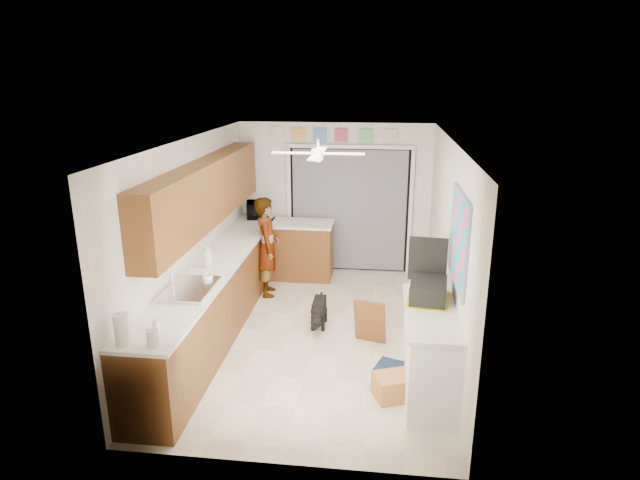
{
  "coord_description": "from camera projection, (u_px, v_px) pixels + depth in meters",
  "views": [
    {
      "loc": [
        0.8,
        -6.29,
        3.24
      ],
      "look_at": [
        0.0,
        0.4,
        1.15
      ],
      "focal_mm": 30.0,
      "sensor_mm": 36.0,
      "label": 1
    }
  ],
  "objects": [
    {
      "name": "soap_bottle",
      "position": [
        207.0,
        255.0,
        6.65
      ],
      "size": [
        0.15,
        0.15,
        0.3
      ],
      "primitive_type": "imported",
      "rotation": [
        0.0,
        0.0,
        0.43
      ],
      "color": "silver",
      "rests_on": "left_countertop"
    },
    {
      "name": "left_base_cabinets",
      "position": [
        218.0,
        296.0,
        7.03
      ],
      "size": [
        0.6,
        4.8,
        0.9
      ],
      "primitive_type": "cube",
      "color": "brown",
      "rests_on": "floor"
    },
    {
      "name": "peninsula_top",
      "position": [
        301.0,
        224.0,
        8.7
      ],
      "size": [
        1.04,
        0.64,
        0.04
      ],
      "primitive_type": "cube",
      "color": "white",
      "rests_on": "peninsula_base"
    },
    {
      "name": "paper_towel_roll",
      "position": [
        121.0,
        329.0,
        4.72
      ],
      "size": [
        0.17,
        0.17,
        0.29
      ],
      "primitive_type": "cylinder",
      "rotation": [
        0.0,
        0.0,
        0.33
      ],
      "color": "white",
      "rests_on": "left_countertop"
    },
    {
      "name": "microwave",
      "position": [
        256.0,
        210.0,
        8.98
      ],
      "size": [
        0.42,
        0.52,
        0.26
      ],
      "primitive_type": "imported",
      "rotation": [
        0.0,
        0.0,
        1.81
      ],
      "color": "black",
      "rests_on": "left_countertop"
    },
    {
      "name": "man",
      "position": [
        267.0,
        247.0,
        8.04
      ],
      "size": [
        0.47,
        0.62,
        1.53
      ],
      "primitive_type": "imported",
      "rotation": [
        0.0,
        0.0,
        1.77
      ],
      "color": "white",
      "rests_on": "floor"
    },
    {
      "name": "jar_b",
      "position": [
        156.0,
        325.0,
        5.0
      ],
      "size": [
        0.09,
        0.09,
        0.11
      ],
      "primitive_type": "cylinder",
      "rotation": [
        0.0,
        0.0,
        -0.31
      ],
      "color": "silver",
      "rests_on": "left_countertop"
    },
    {
      "name": "header_frame_1",
      "position": [
        320.0,
        135.0,
        8.71
      ],
      "size": [
        0.22,
        0.02,
        0.22
      ],
      "primitive_type": "cube",
      "color": "#5085D7",
      "rests_on": "wall_back"
    },
    {
      "name": "ceiling_fan",
      "position": [
        318.0,
        153.0,
        6.52
      ],
      "size": [
        1.14,
        1.14,
        0.24
      ],
      "primitive_type": "cube",
      "color": "white",
      "rests_on": "ceiling"
    },
    {
      "name": "dog",
      "position": [
        319.0,
        311.0,
        7.14
      ],
      "size": [
        0.23,
        0.54,
        0.43
      ],
      "primitive_type": "cube",
      "rotation": [
        0.0,
        0.0,
        -0.0
      ],
      "color": "black",
      "rests_on": "floor"
    },
    {
      "name": "ceiling",
      "position": [
        316.0,
        140.0,
        6.28
      ],
      "size": [
        5.0,
        5.0,
        0.0
      ],
      "primitive_type": "plane",
      "rotation": [
        3.14,
        0.0,
        0.0
      ],
      "color": "white",
      "rests_on": "ground"
    },
    {
      "name": "suitcase",
      "position": [
        428.0,
        290.0,
        5.67
      ],
      "size": [
        0.43,
        0.54,
        0.21
      ],
      "primitive_type": "cube",
      "rotation": [
        0.0,
        0.0,
        -0.12
      ],
      "color": "black",
      "rests_on": "right_counter_top"
    },
    {
      "name": "right_counter_base",
      "position": [
        430.0,
        353.0,
        5.59
      ],
      "size": [
        0.5,
        1.4,
        0.9
      ],
      "primitive_type": "cube",
      "color": "white",
      "rests_on": "floor"
    },
    {
      "name": "cup",
      "position": [
        208.0,
        278.0,
        6.18
      ],
      "size": [
        0.12,
        0.12,
        0.09
      ],
      "primitive_type": "imported",
      "rotation": [
        0.0,
        0.0,
        0.07
      ],
      "color": "white",
      "rests_on": "left_countertop"
    },
    {
      "name": "upper_cabinets",
      "position": [
        207.0,
        192.0,
        6.84
      ],
      "size": [
        0.32,
        4.0,
        0.8
      ],
      "primitive_type": "cube",
      "color": "brown",
      "rests_on": "wall_left"
    },
    {
      "name": "left_countertop",
      "position": [
        217.0,
        263.0,
        6.89
      ],
      "size": [
        0.62,
        4.8,
        0.04
      ],
      "primitive_type": "cube",
      "color": "white",
      "rests_on": "left_base_cabinets"
    },
    {
      "name": "curtain_panel",
      "position": [
        349.0,
        211.0,
        8.98
      ],
      "size": [
        1.9,
        0.03,
        2.05
      ],
      "primitive_type": "cube",
      "color": "gray",
      "rests_on": "wall_back"
    },
    {
      "name": "wall_left",
      "position": [
        192.0,
        237.0,
        6.83
      ],
      "size": [
        0.0,
        5.0,
        5.0
      ],
      "primitive_type": "plane",
      "rotation": [
        1.57,
        0.0,
        1.57
      ],
      "color": "white",
      "rests_on": "ground"
    },
    {
      "name": "back_opening_recess",
      "position": [
        349.0,
        210.0,
        9.02
      ],
      "size": [
        2.0,
        0.06,
        2.1
      ],
      "primitive_type": "cube",
      "color": "black",
      "rests_on": "wall_back"
    },
    {
      "name": "sink_basin",
      "position": [
        190.0,
        290.0,
        5.93
      ],
      "size": [
        0.5,
        0.76,
        0.06
      ],
      "primitive_type": "cube",
      "color": "silver",
      "rests_on": "left_countertop"
    },
    {
      "name": "faucet",
      "position": [
        173.0,
        281.0,
        5.92
      ],
      "size": [
        0.03,
        0.03,
        0.22
      ],
      "primitive_type": "cylinder",
      "color": "silver",
      "rests_on": "left_countertop"
    },
    {
      "name": "route66_sign",
      "position": [
        278.0,
        134.0,
        8.79
      ],
      "size": [
        0.22,
        0.02,
        0.26
      ],
      "primitive_type": "cube",
      "color": "silver",
      "rests_on": "wall_back"
    },
    {
      "name": "header_frame_3",
      "position": [
        366.0,
        136.0,
        8.62
      ],
      "size": [
        0.22,
        0.02,
        0.22
      ],
      "primitive_type": "cube",
      "color": "#6EC076",
      "rests_on": "wall_back"
    },
    {
      "name": "wall_front",
      "position": [
        277.0,
        334.0,
        4.27
      ],
      "size": [
        3.2,
        0.0,
        3.2
      ],
      "primitive_type": "plane",
      "rotation": [
        -1.57,
        0.0,
        0.0
      ],
      "color": "white",
      "rests_on": "ground"
    },
    {
      "name": "suitcase_rim",
      "position": [
        428.0,
        300.0,
        5.7
      ],
      "size": [
        0.51,
        0.63,
        0.02
      ],
      "primitive_type": "cube",
      "rotation": [
        0.0,
        0.0,
        -0.12
      ],
      "color": "yellow",
      "rests_on": "suitcase"
    },
    {
      "name": "suitcase_lid",
      "position": [
        428.0,
        259.0,
        5.87
      ],
      "size": [
        0.42,
        0.08,
        0.5
      ],
      "primitive_type": "cube",
      "rotation": [
        0.0,
        0.0,
        -0.12
      ],
      "color": "black",
      "rests_on": "suitcase"
    },
    {
      "name": "right_counter_top",
      "position": [
        432.0,
        312.0,
        5.45
      ],
      "size": [
        0.54,
        1.44,
        0.04
      ],
      "primitive_type": "cube",
      "color": "white",
      "rests_on": "right_counter_base"
    },
    {
      "name": "peninsula_base",
      "position": [
        302.0,
        251.0,
        8.84
      ],
      "size": [
        1.0,
        0.6,
        0.9
      ],
      "primitive_type": "cube",
      "color": "brown",
      "rests_on": "floor"
    },
    {
      "name": "navy_crate",
      "position": [
        395.0,
        378.0,
        5.73
      ],
      "size": [
        0.5,
        0.46,
        0.25
      ],
      "primitive_type": "cube",
      "rotation": [
        0.0,
        0.0,
        -0.34
      ],
      "color": "black",
      "rests_on": "floor"
    },
    {
      "name": "header_frame_0",
      "position": [
        299.0,
        135.0,
        8.75
      ],
      "size": [
        0.22,
        0.02,
        0.22
      ],
      "primitive_type": "cube",
      "color": "#E8AB4D",
      "rests_on": "wall_back"
    },
    {
      "name": "header_frame_4",
      "position": [
        391.0,
        136.0,
        8.58
      ],
      "size": [
        0.22,
        0.02,
        0.22
      ],
      "primitive_type": "cube",
      "color": "beige",
      "rests_on": "wall_back"
    },
    {
      "name": "wall_back",
      "position": [
        335.0,
        198.0,
        9.02
      ],
      "size": [
        3.2,
        0.0,
        3.2
      ],
      "primitive_type": "plane",
      "rotation": [
        1.57,
        0.0,
        0.0
      ],
      "color": "white",
      "rests_on": "ground"
    },
    {
      "name": "wall_right",
      "position": [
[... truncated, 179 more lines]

